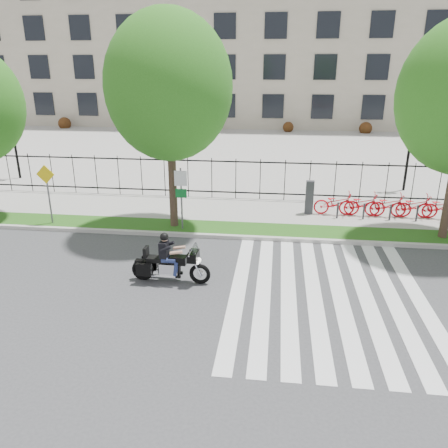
# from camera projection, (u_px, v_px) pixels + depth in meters

# --- Properties ---
(ground) EXTENTS (120.00, 120.00, 0.00)m
(ground) POSITION_uv_depth(u_px,v_px,m) (168.00, 285.00, 13.47)
(ground) COLOR #3A3A3C
(ground) RESTS_ON ground
(curb) EXTENTS (60.00, 0.20, 0.15)m
(curb) POSITION_uv_depth(u_px,v_px,m) (193.00, 235.00, 17.27)
(curb) COLOR #ABA8A1
(curb) RESTS_ON ground
(grass_verge) EXTENTS (60.00, 1.50, 0.15)m
(grass_verge) POSITION_uv_depth(u_px,v_px,m) (197.00, 228.00, 18.07)
(grass_verge) COLOR #205114
(grass_verge) RESTS_ON ground
(sidewalk) EXTENTS (60.00, 3.50, 0.15)m
(sidewalk) POSITION_uv_depth(u_px,v_px,m) (206.00, 209.00, 20.40)
(sidewalk) COLOR gray
(sidewalk) RESTS_ON ground
(plaza) EXTENTS (80.00, 34.00, 0.10)m
(plaza) POSITION_uv_depth(u_px,v_px,m) (240.00, 146.00, 36.78)
(plaza) COLOR gray
(plaza) RESTS_ON ground
(crosswalk_stripes) EXTENTS (5.70, 8.00, 0.01)m
(crosswalk_stripes) POSITION_uv_depth(u_px,v_px,m) (327.00, 295.00, 12.91)
(crosswalk_stripes) COLOR silver
(crosswalk_stripes) RESTS_ON ground
(iron_fence) EXTENTS (30.00, 0.06, 2.00)m
(iron_fence) POSITION_uv_depth(u_px,v_px,m) (212.00, 178.00, 21.67)
(iron_fence) COLOR black
(iron_fence) RESTS_ON sidewalk
(office_building) EXTENTS (60.00, 21.90, 20.15)m
(office_building) POSITION_uv_depth(u_px,v_px,m) (256.00, 34.00, 51.99)
(office_building) COLOR #A59C85
(office_building) RESTS_ON ground
(lamp_post_left) EXTENTS (1.06, 0.70, 4.25)m
(lamp_post_left) POSITION_uv_depth(u_px,v_px,m) (12.00, 125.00, 24.97)
(lamp_post_left) COLOR black
(lamp_post_left) RESTS_ON ground
(lamp_post_right) EXTENTS (1.06, 0.70, 4.25)m
(lamp_post_right) POSITION_uv_depth(u_px,v_px,m) (412.00, 132.00, 22.42)
(lamp_post_right) COLOR black
(lamp_post_right) RESTS_ON ground
(street_tree_1) EXTENTS (4.83, 4.83, 8.29)m
(street_tree_1) POSITION_uv_depth(u_px,v_px,m) (169.00, 87.00, 16.28)
(street_tree_1) COLOR #3B2A20
(street_tree_1) RESTS_ON grass_verge
(bike_share_station) EXTENTS (7.86, 0.89, 1.50)m
(bike_share_station) POSITION_uv_depth(u_px,v_px,m) (400.00, 205.00, 18.97)
(bike_share_station) COLOR #2D2D33
(bike_share_station) RESTS_ON sidewalk
(sign_pole_regulatory) EXTENTS (0.50, 0.09, 2.50)m
(sign_pole_regulatory) POSITION_uv_depth(u_px,v_px,m) (181.00, 191.00, 17.21)
(sign_pole_regulatory) COLOR #59595B
(sign_pole_regulatory) RESTS_ON grass_verge
(sign_pole_warning) EXTENTS (0.78, 0.09, 2.49)m
(sign_pole_warning) POSITION_uv_depth(u_px,v_px,m) (47.00, 186.00, 17.86)
(sign_pole_warning) COLOR #59595B
(sign_pole_warning) RESTS_ON grass_verge
(motorcycle_rider) EXTENTS (2.53, 0.75, 1.95)m
(motorcycle_rider) POSITION_uv_depth(u_px,v_px,m) (170.00, 262.00, 13.51)
(motorcycle_rider) COLOR black
(motorcycle_rider) RESTS_ON ground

